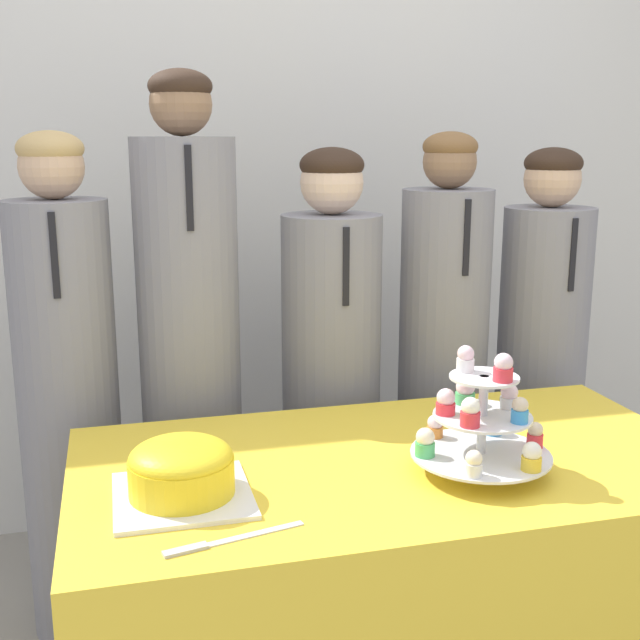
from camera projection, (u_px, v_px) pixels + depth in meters
name	position (u px, v px, depth m)	size (l,w,h in m)	color
wall_back	(277.00, 157.00, 2.92)	(9.00, 0.06, 2.70)	silver
table	(392.00, 596.00, 1.92)	(1.46, 0.77, 0.70)	yellow
round_cake	(181.00, 470.00, 1.63)	(0.28, 0.28, 0.13)	white
cake_knife	(212.00, 544.00, 1.45)	(0.27, 0.08, 0.01)	silver
cupcake_stand	(481.00, 422.00, 1.74)	(0.31, 0.31, 0.28)	silver
student_0	(69.00, 406.00, 2.25)	(0.28, 0.28, 1.44)	gray
student_1	(191.00, 371.00, 2.32)	(0.29, 0.29, 1.60)	gray
student_2	(331.00, 393.00, 2.45)	(0.30, 0.30, 1.40)	gray
student_3	(442.00, 377.00, 2.53)	(0.28, 0.28, 1.44)	gray
student_4	(540.00, 375.00, 2.62)	(0.28, 0.29, 1.39)	gray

